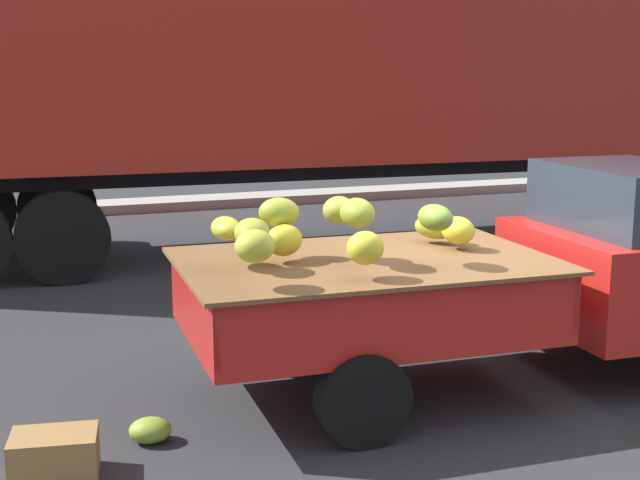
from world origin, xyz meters
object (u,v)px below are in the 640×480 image
Objects in this scene: semi_trailer at (322,62)px; produce_crate at (54,456)px; pickup_truck at (582,268)px; fallen_banana_bunch_near_tailgate at (150,430)px.

semi_trailer is 23.28× the size of produce_crate.
fallen_banana_bunch_near_tailgate is at bearing -174.93° from pickup_truck.
semi_trailer is (-0.13, 5.66, 1.66)m from pickup_truck.
pickup_truck is at bearing 6.55° from produce_crate.
pickup_truck is 17.20× the size of fallen_banana_bunch_near_tailgate.
produce_crate is at bearing -120.73° from semi_trailer.
pickup_truck is at bearing -85.98° from semi_trailer.
semi_trailer is at bearing 93.63° from pickup_truck.
produce_crate is (-4.05, -6.13, -2.40)m from semi_trailer.
fallen_banana_bunch_near_tailgate is at bearing 26.04° from produce_crate.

